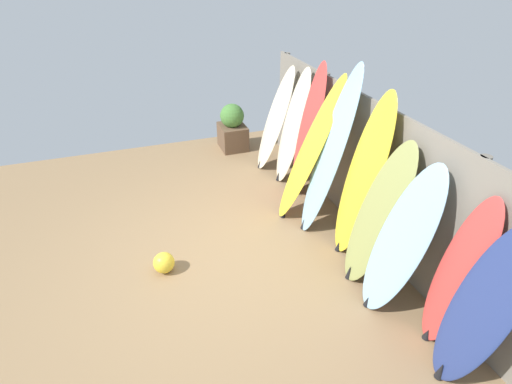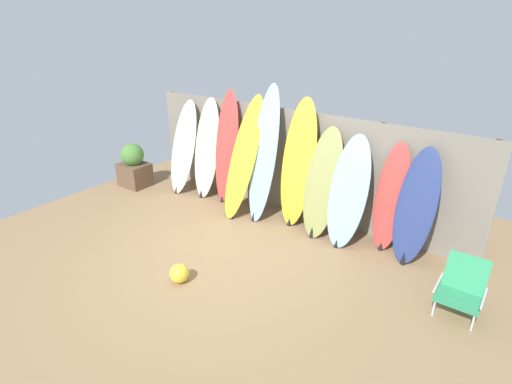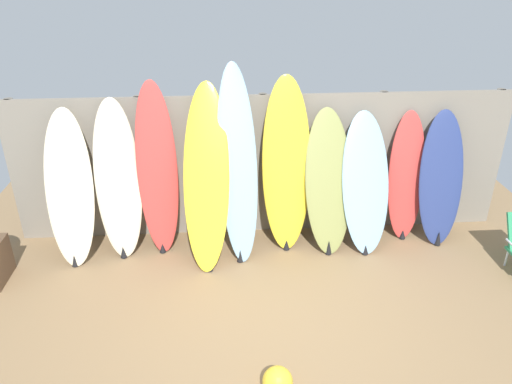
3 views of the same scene
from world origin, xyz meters
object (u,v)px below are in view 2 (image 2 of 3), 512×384
(surfboard_cream_0, at_px, (183,148))
(surfboard_skyblue_4, at_px, (264,155))
(surfboard_cream_1, at_px, (207,149))
(surfboard_skyblue_7, at_px, (349,192))
(surfboard_navy_9, at_px, (416,208))
(beach_chair, at_px, (462,287))
(surfboard_yellow_5, at_px, (298,164))
(surfboard_red_8, at_px, (391,198))
(planter_box, at_px, (134,166))
(surfboard_red_2, at_px, (227,148))
(beach_ball, at_px, (179,273))
(surfboard_olive_6, at_px, (322,184))
(surfboard_yellow_3, at_px, (243,158))

(surfboard_cream_0, xyz_separation_m, surfboard_skyblue_4, (1.92, -0.02, 0.24))
(surfboard_cream_1, relative_size, surfboard_skyblue_7, 1.13)
(surfboard_navy_9, xyz_separation_m, beach_chair, (0.82, -0.77, -0.48))
(surfboard_yellow_5, relative_size, surfboard_red_8, 1.29)
(planter_box, bearing_deg, surfboard_red_2, 17.18)
(surfboard_skyblue_4, distance_m, surfboard_skyblue_7, 1.54)
(surfboard_red_2, relative_size, planter_box, 2.31)
(surfboard_navy_9, distance_m, beach_ball, 3.30)
(surfboard_cream_1, bearing_deg, surfboard_cream_0, -171.22)
(surfboard_cream_0, xyz_separation_m, beach_chair, (5.19, -0.69, -0.54))
(surfboard_red_2, distance_m, surfboard_red_8, 3.01)
(surfboard_cream_1, height_order, surfboard_red_8, surfboard_cream_1)
(surfboard_yellow_5, xyz_separation_m, surfboard_navy_9, (1.88, -0.03, -0.22))
(surfboard_yellow_5, bearing_deg, surfboard_cream_0, -177.48)
(surfboard_red_8, distance_m, planter_box, 5.02)
(surfboard_navy_9, bearing_deg, surfboard_skyblue_4, -177.69)
(surfboard_navy_9, bearing_deg, surfboard_skyblue_7, -175.48)
(surfboard_skyblue_4, xyz_separation_m, surfboard_red_8, (2.07, 0.22, -0.31))
(surfboard_olive_6, bearing_deg, planter_box, -172.81)
(surfboard_yellow_5, xyz_separation_m, beach_ball, (-0.35, -2.36, -0.90))
(surfboard_yellow_5, height_order, surfboard_olive_6, surfboard_yellow_5)
(surfboard_yellow_3, relative_size, surfboard_olive_6, 1.20)
(surfboard_red_2, distance_m, surfboard_skyblue_4, 0.95)
(surfboard_navy_9, bearing_deg, beach_ball, -133.81)
(surfboard_skyblue_4, relative_size, surfboard_skyblue_7, 1.36)
(surfboard_red_2, distance_m, surfboard_olive_6, 2.01)
(surfboard_yellow_5, height_order, beach_ball, surfboard_yellow_5)
(surfboard_yellow_3, height_order, surfboard_olive_6, surfboard_yellow_3)
(surfboard_yellow_3, bearing_deg, surfboard_olive_6, 5.58)
(surfboard_skyblue_4, xyz_separation_m, surfboard_skyblue_7, (1.51, 0.02, -0.29))
(surfboard_yellow_5, height_order, surfboard_skyblue_7, surfboard_yellow_5)
(surfboard_cream_1, relative_size, surfboard_navy_9, 1.13)
(surfboard_navy_9, bearing_deg, beach_chair, -43.23)
(beach_chair, distance_m, beach_ball, 3.43)
(surfboard_yellow_5, distance_m, surfboard_skyblue_7, 0.96)
(surfboard_red_2, bearing_deg, planter_box, -162.82)
(surfboard_red_2, bearing_deg, beach_ball, -64.15)
(surfboard_cream_0, height_order, surfboard_cream_1, surfboard_cream_1)
(surfboard_cream_1, relative_size, planter_box, 2.09)
(surfboard_skyblue_7, bearing_deg, surfboard_red_8, 19.04)
(surfboard_cream_0, relative_size, surfboard_cream_1, 0.95)
(surfboard_red_8, bearing_deg, surfboard_red_2, -178.70)
(surfboard_olive_6, bearing_deg, surfboard_navy_9, 2.24)
(surfboard_skyblue_7, bearing_deg, planter_box, -173.79)
(surfboard_cream_1, height_order, surfboard_yellow_5, surfboard_yellow_5)
(surfboard_cream_0, xyz_separation_m, surfboard_skyblue_7, (3.42, -0.00, -0.05))
(surfboard_yellow_5, bearing_deg, surfboard_skyblue_7, -6.70)
(planter_box, bearing_deg, surfboard_cream_0, 26.27)
(surfboard_red_8, bearing_deg, surfboard_olive_6, -170.17)
(surfboard_cream_0, height_order, surfboard_navy_9, surfboard_cream_0)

